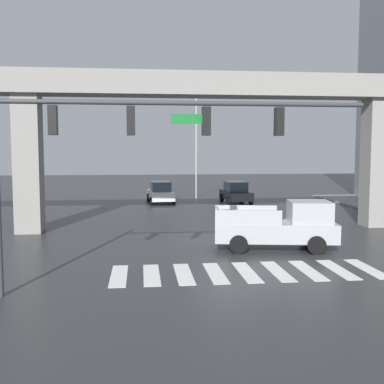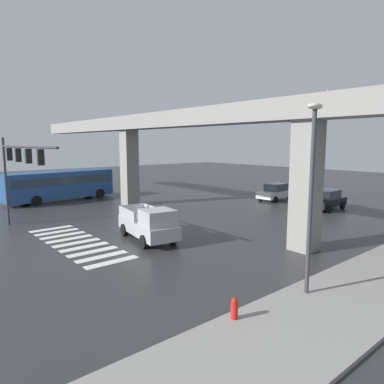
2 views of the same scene
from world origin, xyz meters
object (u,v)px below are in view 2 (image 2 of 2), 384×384
object	(u,v)px
fire_hydrant	(234,310)
pickup_truck	(150,225)
sedan_white	(276,192)
street_lamp_near_corner	(312,178)
flagpole	(326,138)
traffic_signal_mast	(18,162)
sedan_black	(327,200)
city_bus	(60,184)

from	to	relation	value
fire_hydrant	pickup_truck	bearing A→B (deg)	161.86
sedan_white	street_lamp_near_corner	xyz separation A→B (m)	(14.79, -17.90, 3.70)
flagpole	traffic_signal_mast	bearing A→B (deg)	-101.16
street_lamp_near_corner	sedan_black	bearing A→B (deg)	117.03
pickup_truck	flagpole	world-z (taller)	flagpole
fire_hydrant	sedan_white	bearing A→B (deg)	123.82
pickup_truck	city_bus	size ratio (longest dim) A/B	0.49
sedan_black	flagpole	bearing A→B (deg)	123.14
street_lamp_near_corner	traffic_signal_mast	bearing A→B (deg)	-160.97
city_bus	fire_hydrant	world-z (taller)	city_bus
pickup_truck	sedan_white	size ratio (longest dim) A/B	1.21
pickup_truck	traffic_signal_mast	size ratio (longest dim) A/B	0.49
pickup_truck	sedan_white	distance (m)	18.73
pickup_truck	traffic_signal_mast	distance (m)	9.18
traffic_signal_mast	flagpole	bearing A→B (deg)	78.84
fire_hydrant	flagpole	xyz separation A→B (m)	(-11.03, 24.85, 5.88)
sedan_white	fire_hydrant	distance (m)	25.86
city_bus	flagpole	size ratio (longest dim) A/B	1.00
pickup_truck	flagpole	size ratio (longest dim) A/B	0.49
sedan_black	city_bus	bearing A→B (deg)	-140.65
street_lamp_near_corner	flagpole	bearing A→B (deg)	118.25
city_bus	traffic_signal_mast	xyz separation A→B (m)	(11.92, -6.71, 2.95)
sedan_white	flagpole	bearing A→B (deg)	45.08
sedan_black	fire_hydrant	world-z (taller)	sedan_black
city_bus	fire_hydrant	distance (m)	28.67
sedan_white	traffic_signal_mast	bearing A→B (deg)	-94.77
sedan_black	traffic_signal_mast	xyz separation A→B (m)	(-7.97, -23.02, 3.82)
pickup_truck	traffic_signal_mast	bearing A→B (deg)	-139.40
pickup_truck	fire_hydrant	size ratio (longest dim) A/B	6.28
traffic_signal_mast	flagpole	size ratio (longest dim) A/B	0.99
traffic_signal_mast	pickup_truck	bearing A→B (deg)	40.60
pickup_truck	street_lamp_near_corner	distance (m)	10.98
city_bus	fire_hydrant	xyz separation A→B (m)	(28.28, -4.51, -1.29)
flagpole	street_lamp_near_corner	bearing A→B (deg)	-61.75
sedan_black	fire_hydrant	bearing A→B (deg)	-68.04
fire_hydrant	street_lamp_near_corner	bearing A→B (deg)	83.63
city_bus	fire_hydrant	bearing A→B (deg)	-9.07
street_lamp_near_corner	fire_hydrant	size ratio (longest dim) A/B	8.52
sedan_black	flagpole	distance (m)	7.27
traffic_signal_mast	fire_hydrant	bearing A→B (deg)	7.66
sedan_black	street_lamp_near_corner	xyz separation A→B (m)	(8.80, -17.24, 3.70)
sedan_black	street_lamp_near_corner	bearing A→B (deg)	-62.97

